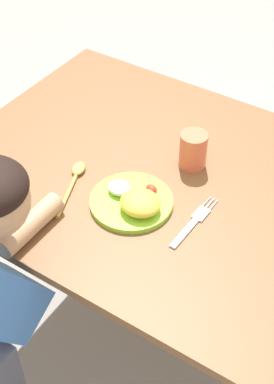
{
  "coord_description": "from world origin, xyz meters",
  "views": [
    {
      "loc": [
        0.48,
        -0.97,
        1.74
      ],
      "look_at": [
        -0.08,
        -0.11,
        0.76
      ],
      "focal_mm": 52.13,
      "sensor_mm": 36.0,
      "label": 1
    }
  ],
  "objects_px": {
    "fork": "(193,223)",
    "spoon": "(75,178)",
    "drinking_cup": "(193,150)",
    "plate": "(134,201)"
  },
  "relations": [
    {
      "from": "fork",
      "to": "spoon",
      "type": "distance_m",
      "value": 0.34
    },
    {
      "from": "spoon",
      "to": "drinking_cup",
      "type": "bearing_deg",
      "value": -66.62
    },
    {
      "from": "plate",
      "to": "drinking_cup",
      "type": "relative_size",
      "value": 2.07
    },
    {
      "from": "fork",
      "to": "plate",
      "type": "bearing_deg",
      "value": 102.22
    },
    {
      "from": "drinking_cup",
      "to": "fork",
      "type": "bearing_deg",
      "value": -60.27
    },
    {
      "from": "spoon",
      "to": "plate",
      "type": "bearing_deg",
      "value": -110.02
    },
    {
      "from": "plate",
      "to": "spoon",
      "type": "xyz_separation_m",
      "value": [
        -0.19,
        -0.0,
        -0.01
      ]
    },
    {
      "from": "plate",
      "to": "fork",
      "type": "xyz_separation_m",
      "value": [
        0.15,
        0.03,
        -0.02
      ]
    },
    {
      "from": "spoon",
      "to": "drinking_cup",
      "type": "xyz_separation_m",
      "value": [
        0.23,
        0.22,
        0.04
      ]
    },
    {
      "from": "spoon",
      "to": "fork",
      "type": "bearing_deg",
      "value": -105.67
    }
  ]
}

